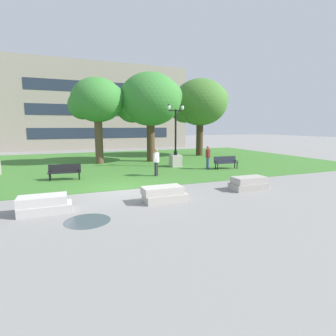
% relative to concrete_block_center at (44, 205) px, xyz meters
% --- Properties ---
extents(ground_plane, '(140.00, 140.00, 0.00)m').
position_rel_concrete_block_center_xyz_m(ground_plane, '(3.32, 2.38, -0.31)').
color(ground_plane, gray).
extents(grass_lawn, '(40.00, 20.00, 0.02)m').
position_rel_concrete_block_center_xyz_m(grass_lawn, '(3.32, 12.38, -0.30)').
color(grass_lawn, '#3D752D').
rests_on(grass_lawn, ground).
extents(concrete_block_center, '(1.81, 0.90, 0.64)m').
position_rel_concrete_block_center_xyz_m(concrete_block_center, '(0.00, 0.00, 0.00)').
color(concrete_block_center, '#BCB7B2').
rests_on(concrete_block_center, ground).
extents(concrete_block_left, '(1.86, 0.90, 0.64)m').
position_rel_concrete_block_center_xyz_m(concrete_block_left, '(4.56, -0.23, 0.00)').
color(concrete_block_left, '#B2ADA3').
rests_on(concrete_block_left, ground).
extents(concrete_block_right, '(1.80, 0.90, 0.64)m').
position_rel_concrete_block_center_xyz_m(concrete_block_right, '(9.22, 0.19, 0.00)').
color(concrete_block_right, '#9E9991').
rests_on(concrete_block_right, ground).
extents(puddle, '(1.52, 1.52, 0.01)m').
position_rel_concrete_block_center_xyz_m(puddle, '(1.37, -1.45, -0.30)').
color(puddle, '#47515B').
rests_on(puddle, ground).
extents(park_bench_near_left, '(1.83, 0.66, 0.90)m').
position_rel_concrete_block_center_xyz_m(park_bench_near_left, '(11.79, 6.01, 0.23)').
color(park_bench_near_left, '#1E232D').
rests_on(park_bench_near_left, grass_lawn).
extents(park_bench_near_right, '(1.85, 0.72, 0.90)m').
position_rel_concrete_block_center_xyz_m(park_bench_near_right, '(0.74, 6.06, 0.23)').
color(park_bench_near_right, black).
rests_on(park_bench_near_right, grass_lawn).
extents(lamp_post_left, '(1.32, 0.80, 4.75)m').
position_rel_concrete_block_center_xyz_m(lamp_post_left, '(8.76, 8.32, 0.69)').
color(lamp_post_left, '#ADA89E').
rests_on(lamp_post_left, grass_lawn).
extents(tree_near_right, '(5.91, 5.63, 7.95)m').
position_rel_concrete_block_center_xyz_m(tree_near_right, '(14.19, 14.66, 5.19)').
color(tree_near_right, '#42301E').
rests_on(tree_near_right, grass_lawn).
extents(tree_far_left, '(5.58, 5.31, 7.64)m').
position_rel_concrete_block_center_xyz_m(tree_far_left, '(7.88, 12.01, 5.01)').
color(tree_far_left, '#4C3823').
rests_on(tree_far_left, grass_lawn).
extents(tree_near_left, '(4.40, 4.19, 6.99)m').
position_rel_concrete_block_center_xyz_m(tree_near_left, '(3.46, 12.29, 4.82)').
color(tree_near_left, brown).
rests_on(tree_near_left, grass_lawn).
extents(person_bystander_near_lawn, '(0.34, 0.62, 1.71)m').
position_rel_concrete_block_center_xyz_m(person_bystander_near_lawn, '(10.45, 6.31, 0.68)').
color(person_bystander_near_lawn, '#384C7A').
rests_on(person_bystander_near_lawn, grass_lawn).
extents(person_bystander_far_lawn, '(0.55, 0.68, 1.71)m').
position_rel_concrete_block_center_xyz_m(person_bystander_far_lawn, '(6.10, 5.21, 0.68)').
color(person_bystander_far_lawn, '#28282D').
rests_on(person_bystander_far_lawn, grass_lawn).
extents(building_facade_distant, '(24.63, 1.03, 11.56)m').
position_rel_concrete_block_center_xyz_m(building_facade_distant, '(5.83, 26.87, 5.47)').
color(building_facade_distant, gray).
rests_on(building_facade_distant, ground).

